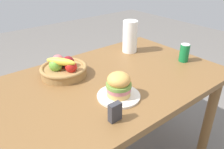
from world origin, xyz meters
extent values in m
cube|color=brown|center=(0.00, 0.00, 0.73)|extent=(1.40, 0.90, 0.04)
cylinder|color=brown|center=(0.62, -0.37, 0.35)|extent=(0.07, 0.07, 0.71)
cylinder|color=brown|center=(-0.62, 0.37, 0.35)|extent=(0.07, 0.07, 0.71)
cylinder|color=brown|center=(0.62, 0.37, 0.35)|extent=(0.07, 0.07, 0.71)
cylinder|color=silver|center=(-0.10, -0.19, 0.76)|extent=(0.23, 0.23, 0.01)
cylinder|color=#DBAD60|center=(-0.10, -0.19, 0.78)|extent=(0.12, 0.12, 0.03)
cylinder|color=#C67075|center=(-0.10, -0.19, 0.80)|extent=(0.13, 0.13, 0.02)
cylinder|color=olive|center=(-0.10, -0.19, 0.82)|extent=(0.13, 0.13, 0.02)
ellipsoid|color=#DF9F4D|center=(-0.10, -0.19, 0.85)|extent=(0.12, 0.12, 0.08)
cylinder|color=#147238|center=(0.55, -0.12, 0.81)|extent=(0.07, 0.07, 0.12)
cylinder|color=silver|center=(0.55, -0.12, 0.87)|extent=(0.06, 0.06, 0.00)
cylinder|color=#9E7542|center=(-0.21, 0.22, 0.78)|extent=(0.28, 0.28, 0.05)
torus|color=#9E7542|center=(-0.21, 0.22, 0.80)|extent=(0.29, 0.29, 0.02)
sphere|color=maroon|center=(-0.17, 0.22, 0.83)|extent=(0.08, 0.08, 0.08)
sphere|color=#D16066|center=(-0.21, 0.28, 0.83)|extent=(0.08, 0.08, 0.08)
sphere|color=#6BAD38|center=(-0.25, 0.22, 0.83)|extent=(0.08, 0.08, 0.08)
sphere|color=red|center=(-0.19, 0.15, 0.83)|extent=(0.07, 0.07, 0.07)
ellipsoid|color=yellow|center=(-0.23, 0.19, 0.86)|extent=(0.15, 0.18, 0.05)
cylinder|color=white|center=(0.38, 0.25, 0.87)|extent=(0.11, 0.11, 0.24)
cube|color=#333338|center=(-0.24, -0.32, 0.80)|extent=(0.06, 0.03, 0.09)
camera|label=1|loc=(-0.76, -0.94, 1.41)|focal=36.20mm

